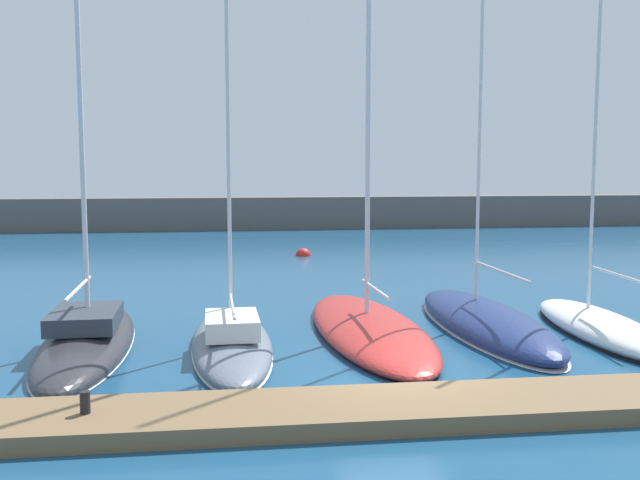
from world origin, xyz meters
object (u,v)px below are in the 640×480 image
Objects in this scene: sailboat_slate_second at (232,339)px; sailboat_red_third at (369,324)px; sailboat_navy_fourth at (485,321)px; mooring_buoy_red at (303,256)px; sailboat_white_fifth at (600,326)px; sailboat_charcoal_nearest at (87,339)px; dock_bollard at (85,402)px.

sailboat_red_third is at bearing -76.02° from sailboat_slate_second.
mooring_buoy_red is (-3.83, 18.63, -0.28)m from sailboat_navy_fourth.
sailboat_white_fifth is 20.98m from mooring_buoy_red.
mooring_buoy_red is at bearing 22.01° from sailboat_white_fifth.
sailboat_charcoal_nearest is 8.26m from sailboat_red_third.
sailboat_navy_fourth reaches higher than mooring_buoy_red.
sailboat_red_third is at bearing -87.42° from sailboat_charcoal_nearest.
sailboat_charcoal_nearest is 1.19× the size of sailboat_slate_second.
sailboat_charcoal_nearest is at bearing 80.58° from sailboat_slate_second.
sailboat_white_fifth reaches higher than mooring_buoy_red.
dock_bollard is at bearing 122.99° from sailboat_navy_fourth.
sailboat_navy_fourth is (3.81, 0.30, -0.06)m from sailboat_red_third.
sailboat_white_fifth is at bearing -98.78° from sailboat_red_third.
sailboat_slate_second is at bearing 99.01° from sailboat_navy_fourth.
dock_bollard is (1.17, -6.54, 0.31)m from sailboat_charcoal_nearest.
sailboat_navy_fourth is 1.40× the size of sailboat_white_fifth.
sailboat_navy_fourth is at bearing -87.26° from sailboat_charcoal_nearest.
sailboat_red_third reaches higher than sailboat_navy_fourth.
sailboat_red_third is 7.12m from sailboat_white_fifth.
dock_bollard is (-10.88, -7.41, 0.32)m from sailboat_navy_fourth.
mooring_buoy_red is 1.94× the size of dock_bollard.
mooring_buoy_red is at bearing -24.27° from sailboat_charcoal_nearest.
sailboat_slate_second is 36.81× the size of dock_bollard.
sailboat_charcoal_nearest is at bearing 91.79° from sailboat_red_third.
sailboat_slate_second is at bearing 64.15° from dock_bollard.
dock_bollard is at bearing 152.76° from sailboat_slate_second.
sailboat_red_third reaches higher than sailboat_charcoal_nearest.
sailboat_white_fifth is 29.52× the size of dock_bollard.
sailboat_white_fifth is at bearing -89.69° from sailboat_slate_second.
sailboat_red_third is at bearing 85.68° from sailboat_white_fifth.
sailboat_slate_second is at bearing -99.45° from sailboat_charcoal_nearest.
dock_bollard is (-2.89, -5.96, 0.31)m from sailboat_slate_second.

